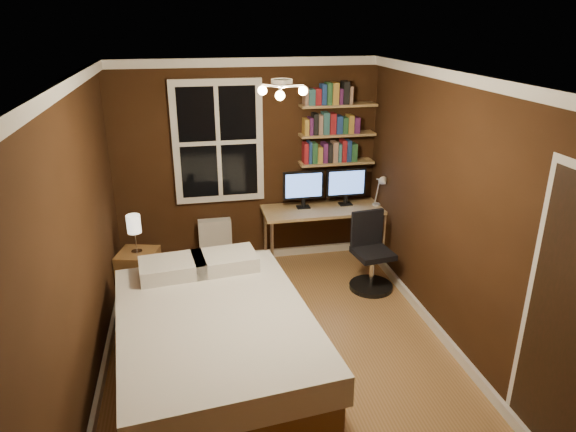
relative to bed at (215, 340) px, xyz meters
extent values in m
plane|color=olive|center=(0.60, 0.13, -0.32)|extent=(4.20, 4.20, 0.00)
cube|color=black|center=(0.60, 2.23, 0.93)|extent=(3.20, 0.04, 2.50)
cube|color=black|center=(-1.00, 0.13, 0.93)|extent=(0.04, 4.20, 2.50)
cube|color=black|center=(2.20, 0.13, 0.93)|extent=(0.04, 4.20, 2.50)
cube|color=white|center=(0.60, 0.13, 2.18)|extent=(3.20, 4.20, 0.02)
cube|color=silver|center=(0.25, 2.19, 1.23)|extent=(1.06, 0.06, 1.46)
cube|color=#987A4A|center=(1.68, 2.11, 0.93)|extent=(0.92, 0.22, 0.03)
cube|color=#987A4A|center=(1.68, 2.11, 1.28)|extent=(0.92, 0.22, 0.03)
cube|color=#987A4A|center=(1.68, 2.11, 1.63)|extent=(0.92, 0.22, 0.03)
cube|color=brown|center=(0.00, -0.03, -0.15)|extent=(1.71, 2.27, 0.34)
cube|color=silver|center=(0.00, -0.03, 0.15)|extent=(1.80, 2.34, 0.25)
cube|color=silver|center=(-0.34, 0.76, 0.35)|extent=(0.66, 0.49, 0.15)
cube|color=silver|center=(0.17, 0.82, 0.35)|extent=(0.66, 0.49, 0.15)
cube|color=brown|center=(-0.74, 1.56, -0.06)|extent=(0.50, 0.50, 0.51)
cube|color=silver|center=(0.15, 2.12, -0.02)|extent=(0.40, 0.14, 0.60)
cube|color=#987A4A|center=(1.50, 1.92, 0.39)|extent=(1.54, 0.58, 0.04)
cylinder|color=beige|center=(0.79, 1.67, 0.03)|extent=(0.04, 0.04, 0.69)
cylinder|color=beige|center=(2.21, 1.67, 0.03)|extent=(0.04, 0.04, 0.69)
cylinder|color=beige|center=(0.79, 2.17, 0.03)|extent=(0.04, 0.04, 0.69)
cylinder|color=beige|center=(2.21, 2.17, 0.03)|extent=(0.04, 0.04, 0.69)
cylinder|color=black|center=(1.85, 1.14, -0.29)|extent=(0.49, 0.49, 0.05)
cylinder|color=silver|center=(1.85, 1.14, -0.09)|extent=(0.05, 0.05, 0.36)
cube|color=black|center=(1.85, 1.14, 0.13)|extent=(0.45, 0.45, 0.06)
cube|color=black|center=(1.83, 1.31, 0.37)|extent=(0.39, 0.09, 0.42)
camera|label=1|loc=(-0.13, -3.79, 2.60)|focal=32.00mm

